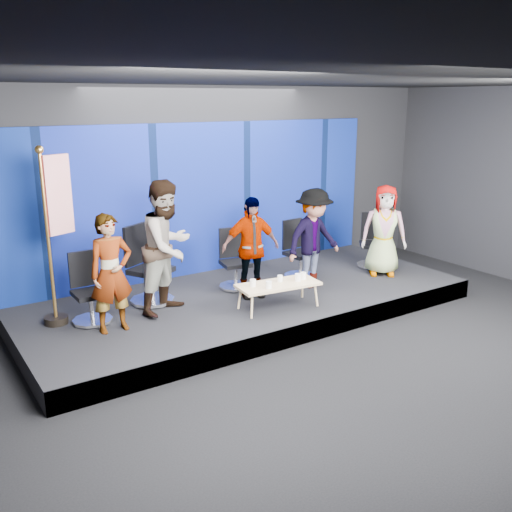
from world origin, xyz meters
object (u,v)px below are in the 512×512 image
object	(u,v)px
panelist_c	(251,247)
flag_stand	(56,231)
chair_a	(90,300)
panelist_e	(384,230)
chair_c	(235,269)
coffee_table	(278,285)
mug_e	(303,276)
panelist_a	(111,273)
mug_b	(269,285)
chair_b	(148,278)
chair_e	(372,249)
chair_d	(298,259)
mug_a	(253,283)
panelist_d	(314,238)
mug_c	(280,278)
panelist_b	(168,247)
mug_d	(298,277)

from	to	relation	value
panelist_c	flag_stand	bearing A→B (deg)	179.84
chair_a	panelist_e	size ratio (longest dim) A/B	0.62
chair_c	panelist_c	xyz separation A→B (m)	(-0.01, -0.50, 0.47)
coffee_table	mug_e	xyz separation A→B (m)	(0.44, -0.03, 0.08)
panelist_a	mug_b	bearing A→B (deg)	-17.10
chair_b	coffee_table	size ratio (longest dim) A/B	0.93
chair_e	mug_b	size ratio (longest dim) A/B	9.38
chair_a	panelist_c	bearing A→B (deg)	-8.34
chair_d	panelist_e	distance (m)	1.56
chair_d	panelist_e	world-z (taller)	panelist_e
chair_a	chair_d	size ratio (longest dim) A/B	0.98
panelist_c	mug_a	size ratio (longest dim) A/B	15.10
panelist_e	mug_e	bearing A→B (deg)	-131.13
flag_stand	panelist_d	bearing A→B (deg)	-30.82
mug_b	mug_c	size ratio (longest dim) A/B	1.10
panelist_d	mug_c	xyz separation A→B (m)	(-0.99, -0.46, -0.39)
panelist_b	mug_a	size ratio (longest dim) A/B	18.44
chair_d	flag_stand	xyz separation A→B (m)	(-3.94, 0.19, 0.95)
chair_d	mug_a	xyz separation A→B (m)	(-1.53, -0.92, 0.10)
chair_d	mug_b	xyz separation A→B (m)	(-1.39, -1.11, 0.10)
panelist_a	chair_d	xyz separation A→B (m)	(3.46, 0.50, -0.46)
coffee_table	flag_stand	xyz separation A→B (m)	(-2.79, 1.21, 0.94)
mug_a	panelist_b	bearing A→B (deg)	145.89
chair_b	mug_c	xyz separation A→B (m)	(1.58, -1.21, 0.03)
panelist_d	mug_c	world-z (taller)	panelist_d
mug_c	mug_d	bearing A→B (deg)	-26.64
panelist_a	panelist_e	distance (m)	4.81
panelist_a	panelist_d	distance (m)	3.38
panelist_a	panelist_e	bearing A→B (deg)	-2.46
coffee_table	mug_e	world-z (taller)	mug_e
coffee_table	mug_c	xyz separation A→B (m)	(0.07, 0.06, 0.08)
chair_e	panelist_e	xyz separation A→B (m)	(-0.20, -0.46, 0.47)
panelist_b	chair_e	size ratio (longest dim) A/B	1.97
chair_e	flag_stand	bearing A→B (deg)	-145.97
chair_a	panelist_e	bearing A→B (deg)	-7.75
panelist_a	panelist_d	size ratio (longest dim) A/B	0.98
chair_d	panelist_a	bearing A→B (deg)	-176.18
coffee_table	mug_a	xyz separation A→B (m)	(-0.38, 0.09, 0.08)
mug_a	mug_d	size ratio (longest dim) A/B	0.96
chair_c	panelist_d	size ratio (longest dim) A/B	0.60
chair_a	coffee_table	size ratio (longest dim) A/B	0.77
flag_stand	panelist_b	bearing A→B (deg)	-37.94
chair_e	panelist_c	bearing A→B (deg)	-138.51
panelist_c	mug_b	xyz separation A→B (m)	(-0.18, -0.75, -0.36)
panelist_b	panelist_e	world-z (taller)	panelist_b
panelist_e	panelist_a	bearing A→B (deg)	-143.73
panelist_a	panelist_e	xyz separation A→B (m)	(4.80, -0.15, -0.00)
chair_c	chair_d	world-z (taller)	chair_d
mug_a	mug_c	distance (m)	0.46
mug_c	chair_a	bearing A→B (deg)	160.23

